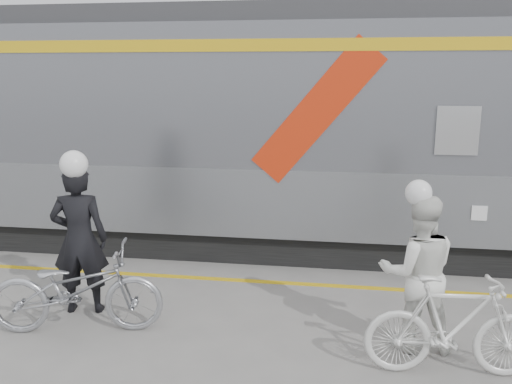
% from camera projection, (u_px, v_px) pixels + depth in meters
% --- Properties ---
extents(ground, '(90.00, 90.00, 0.00)m').
position_uv_depth(ground, '(286.00, 359.00, 5.93)').
color(ground, slate).
rests_on(ground, ground).
extents(train, '(24.00, 3.17, 4.10)m').
position_uv_depth(train, '(427.00, 133.00, 9.24)').
color(train, black).
rests_on(train, ground).
extents(safety_strip, '(24.00, 0.12, 0.01)m').
position_uv_depth(safety_strip, '(300.00, 284.00, 8.01)').
color(safety_strip, gold).
rests_on(safety_strip, ground).
extents(man, '(0.79, 0.60, 1.95)m').
position_uv_depth(man, '(80.00, 239.00, 6.92)').
color(man, black).
rests_on(man, ground).
extents(bicycle_left, '(2.15, 1.12, 1.08)m').
position_uv_depth(bicycle_left, '(76.00, 289.00, 6.46)').
color(bicycle_left, '#9D9FA4').
rests_on(bicycle_left, ground).
extents(woman, '(0.91, 0.74, 1.78)m').
position_uv_depth(woman, '(418.00, 273.00, 6.01)').
color(woman, white).
rests_on(woman, ground).
extents(bicycle_right, '(1.83, 0.64, 1.08)m').
position_uv_depth(bicycle_right, '(453.00, 326.00, 5.51)').
color(bicycle_right, silver).
rests_on(bicycle_right, ground).
extents(helmet_man, '(0.34, 0.34, 0.34)m').
position_uv_depth(helmet_man, '(73.00, 151.00, 6.67)').
color(helmet_man, white).
rests_on(helmet_man, man).
extents(helmet_woman, '(0.29, 0.29, 0.29)m').
position_uv_depth(helmet_woman, '(424.00, 182.00, 5.78)').
color(helmet_woman, white).
rests_on(helmet_woman, woman).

